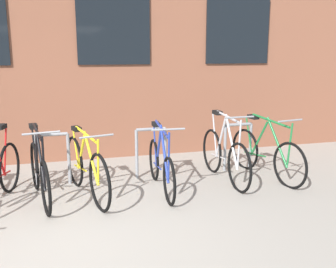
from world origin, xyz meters
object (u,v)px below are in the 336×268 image
object	(u,v)px
bicycle_blue	(161,165)
bicycle_black	(39,172)
bicycle_yellow	(86,168)
bicycle_silver	(225,155)
bicycle_green	(266,154)

from	to	relation	value
bicycle_blue	bicycle_black	bearing A→B (deg)	177.78
bicycle_blue	bicycle_yellow	distance (m)	1.05
bicycle_silver	bicycle_yellow	world-z (taller)	bicycle_silver
bicycle_silver	bicycle_blue	distance (m)	1.07
bicycle_silver	bicycle_green	bearing A→B (deg)	-1.56
bicycle_silver	bicycle_black	world-z (taller)	bicycle_silver
bicycle_silver	bicycle_black	size ratio (longest dim) A/B	1.00
bicycle_black	bicycle_silver	bearing A→B (deg)	1.92
bicycle_silver	bicycle_blue	size ratio (longest dim) A/B	1.02
bicycle_black	bicycle_yellow	bearing A→B (deg)	-2.51
bicycle_yellow	bicycle_green	world-z (taller)	bicycle_green
bicycle_silver	bicycle_green	size ratio (longest dim) A/B	0.98
bicycle_blue	bicycle_black	size ratio (longest dim) A/B	0.99
bicycle_green	bicycle_black	size ratio (longest dim) A/B	1.02
bicycle_silver	bicycle_black	xyz separation A→B (m)	(-2.72, -0.09, -0.01)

